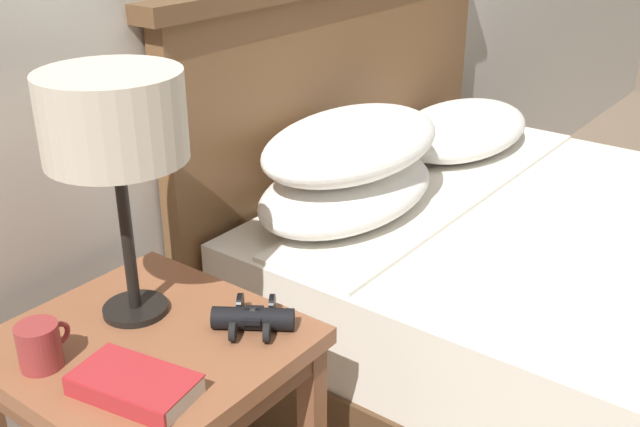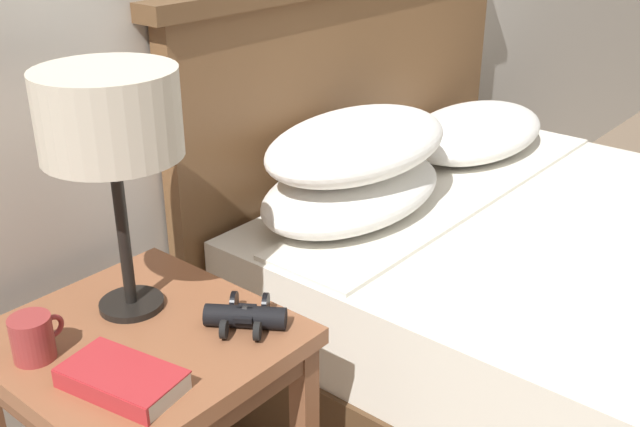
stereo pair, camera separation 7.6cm
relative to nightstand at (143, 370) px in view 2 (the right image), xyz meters
The scene contains 6 objects.
nightstand is the anchor object (origin of this frame).
bed 1.24m from the nightstand, 29.33° to the right, with size 1.53×2.04×1.12m.
table_lamp 0.49m from the nightstand, 59.51° to the left, with size 0.26×0.26×0.49m.
book_on_nightstand 0.20m from the nightstand, 136.85° to the right, with size 0.15×0.23×0.04m.
binoculars_pair 0.23m from the nightstand, 42.23° to the right, with size 0.16×0.16×0.05m.
coffee_mug 0.23m from the nightstand, 153.97° to the left, with size 0.10×0.08×0.08m.
Camera 2 is at (-1.33, -0.47, 1.38)m, focal length 42.00 mm.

